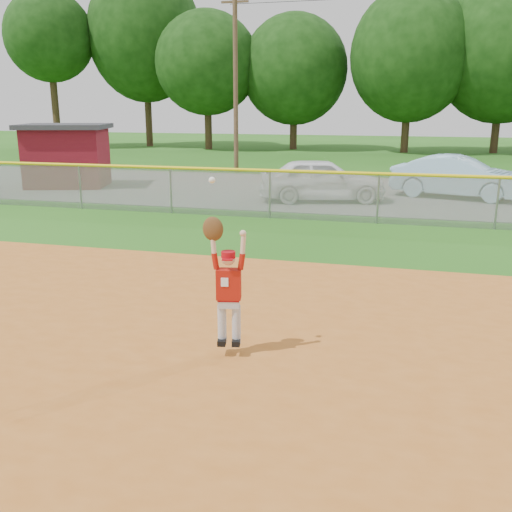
{
  "coord_description": "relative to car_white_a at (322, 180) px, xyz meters",
  "views": [
    {
      "loc": [
        0.74,
        -7.29,
        3.5
      ],
      "look_at": [
        -1.53,
        1.4,
        1.1
      ],
      "focal_mm": 40.0,
      "sensor_mm": 36.0,
      "label": 1
    }
  ],
  "objects": [
    {
      "name": "tree_line",
      "position": [
        3.16,
        24.35,
        6.72
      ],
      "size": [
        62.37,
        13.0,
        14.43
      ],
      "color": "#422D1C",
      "rests_on": "ground"
    },
    {
      "name": "clay_infield",
      "position": [
        2.2,
        -16.55,
        -0.8
      ],
      "size": [
        24.0,
        16.0,
        0.04
      ],
      "primitive_type": "cube",
      "color": "#AC5D1F",
      "rests_on": "ground"
    },
    {
      "name": "ground",
      "position": [
        2.2,
        -13.55,
        -0.82
      ],
      "size": [
        120.0,
        120.0,
        0.0
      ],
      "primitive_type": "plane",
      "color": "#215914",
      "rests_on": "ground"
    },
    {
      "name": "car_blue",
      "position": [
        4.87,
        2.05,
        0.01
      ],
      "size": [
        5.09,
        2.9,
        1.59
      ],
      "primitive_type": "imported",
      "rotation": [
        0.0,
        0.0,
        1.3
      ],
      "color": "#9BCBE7",
      "rests_on": "parking_strip"
    },
    {
      "name": "ballplayer",
      "position": [
        0.64,
        -13.66,
        0.29
      ],
      "size": [
        0.61,
        0.3,
        2.37
      ],
      "color": "silver",
      "rests_on": "ground"
    },
    {
      "name": "car_white_a",
      "position": [
        0.0,
        0.0,
        0.0
      ],
      "size": [
        4.93,
        2.93,
        1.57
      ],
      "primitive_type": "imported",
      "rotation": [
        0.0,
        0.0,
        1.82
      ],
      "color": "white",
      "rests_on": "parking_strip"
    },
    {
      "name": "parking_strip",
      "position": [
        2.2,
        2.45,
        -0.8
      ],
      "size": [
        44.0,
        10.0,
        0.03
      ],
      "primitive_type": "cube",
      "color": "#65625E",
      "rests_on": "ground"
    },
    {
      "name": "utility_shed",
      "position": [
        -11.2,
        1.07,
        0.55
      ],
      "size": [
        4.21,
        3.67,
        2.68
      ],
      "color": "#5E0D16",
      "rests_on": "ground"
    },
    {
      "name": "outfield_fence",
      "position": [
        2.2,
        -3.55,
        0.07
      ],
      "size": [
        40.06,
        0.1,
        1.55
      ],
      "color": "gray",
      "rests_on": "ground"
    },
    {
      "name": "power_lines",
      "position": [
        3.2,
        8.45,
        3.86
      ],
      "size": [
        19.4,
        0.24,
        9.0
      ],
      "color": "#4C3823",
      "rests_on": "ground"
    }
  ]
}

